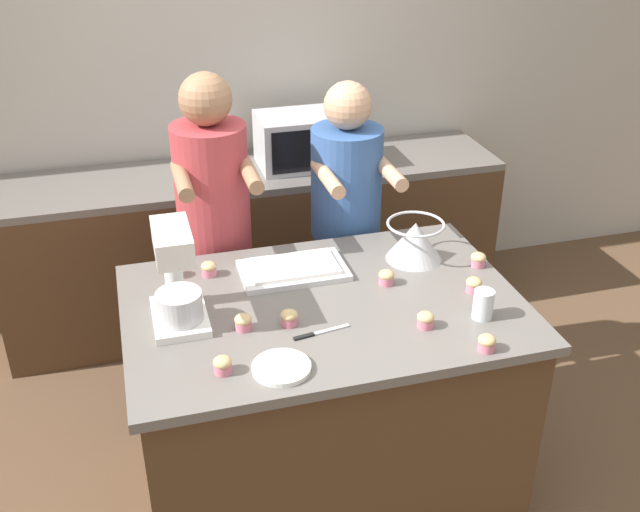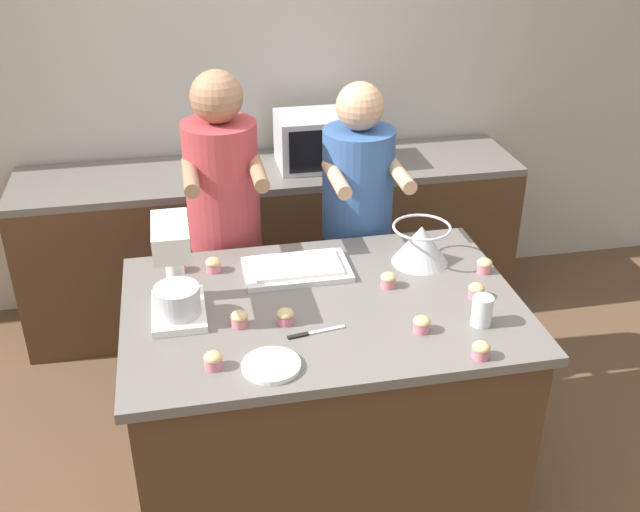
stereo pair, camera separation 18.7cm
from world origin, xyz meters
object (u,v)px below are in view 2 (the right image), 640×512
at_px(cupcake_2, 285,316).
at_px(cupcake_6, 213,360).
at_px(baking_tray, 297,268).
at_px(cupcake_1, 213,265).
at_px(small_plate, 271,366).
at_px(cupcake_3, 481,350).
at_px(person_left, 226,239).
at_px(cupcake_8, 476,291).
at_px(person_right, 357,237).
at_px(stand_mixer, 175,276).
at_px(knife, 313,333).
at_px(mixing_bowl, 421,243).
at_px(cupcake_7, 422,324).
at_px(microwave_oven, 323,140).
at_px(cupcake_5, 388,280).
at_px(drinking_glass, 482,311).
at_px(cupcake_0, 178,264).
at_px(cupcake_9, 484,265).
at_px(cupcake_4, 239,319).

height_order(cupcake_2, cupcake_6, same).
height_order(baking_tray, cupcake_1, cupcake_1).
distance_m(small_plate, cupcake_3, 0.72).
relative_size(person_left, baking_tray, 3.85).
bearing_deg(cupcake_8, person_left, 139.02).
xyz_separation_m(person_right, stand_mixer, (-0.86, -0.69, 0.27)).
distance_m(knife, cupcake_2, 0.13).
height_order(person_right, cupcake_2, person_right).
bearing_deg(cupcake_8, cupcake_3, -109.47).
height_order(mixing_bowl, cupcake_3, mixing_bowl).
distance_m(stand_mixer, cupcake_2, 0.43).
bearing_deg(person_left, baking_tray, -60.71).
distance_m(baking_tray, cupcake_7, 0.64).
relative_size(microwave_oven, knife, 2.30).
height_order(microwave_oven, cupcake_3, microwave_oven).
bearing_deg(cupcake_8, baking_tray, 152.90).
height_order(cupcake_5, cupcake_6, same).
bearing_deg(microwave_oven, drinking_glass, -81.77).
bearing_deg(cupcake_5, drinking_glass, -51.46).
height_order(person_right, cupcake_3, person_right).
bearing_deg(small_plate, person_left, 93.20).
bearing_deg(cupcake_8, mixing_bowl, 111.64).
xyz_separation_m(cupcake_0, cupcake_1, (0.14, -0.03, 0.00)).
distance_m(cupcake_0, cupcake_3, 1.29).
distance_m(mixing_bowl, cupcake_1, 0.87).
bearing_deg(cupcake_9, cupcake_6, -159.22).
relative_size(stand_mixer, cupcake_6, 6.07).
xyz_separation_m(cupcake_0, cupcake_6, (0.09, -0.69, 0.00)).
bearing_deg(cupcake_3, mixing_bowl, 89.49).
bearing_deg(cupcake_7, stand_mixer, 161.79).
bearing_deg(mixing_bowl, cupcake_2, -150.97).
height_order(mixing_bowl, drinking_glass, mixing_bowl).
height_order(mixing_bowl, cupcake_8, mixing_bowl).
height_order(person_left, cupcake_8, person_left).
xyz_separation_m(baking_tray, drinking_glass, (0.60, -0.51, 0.04)).
distance_m(mixing_bowl, small_plate, 0.95).
relative_size(cupcake_4, cupcake_6, 1.00).
xyz_separation_m(drinking_glass, cupcake_8, (0.05, 0.18, -0.03)).
bearing_deg(stand_mixer, cupcake_9, 3.72).
xyz_separation_m(person_right, baking_tray, (-0.37, -0.46, 0.12)).
distance_m(person_left, person_right, 0.63).
height_order(stand_mixer, cupcake_1, stand_mixer).
xyz_separation_m(microwave_oven, drinking_glass, (0.25, -1.71, -0.08)).
bearing_deg(cupcake_2, person_left, 100.28).
bearing_deg(cupcake_5, mixing_bowl, 42.13).
relative_size(microwave_oven, cupcake_9, 7.91).
bearing_deg(stand_mixer, microwave_oven, 59.32).
bearing_deg(cupcake_3, person_left, 123.71).
xyz_separation_m(knife, cupcake_1, (-0.32, 0.53, 0.03)).
distance_m(mixing_bowl, cupcake_6, 1.08).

